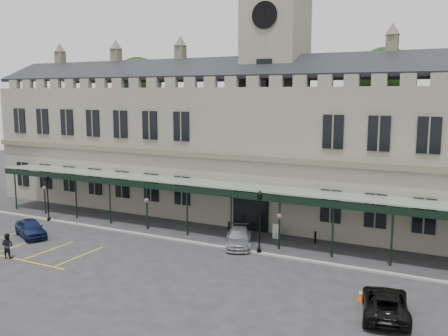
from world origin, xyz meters
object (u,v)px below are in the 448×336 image
at_px(clock_tower, 275,75).
at_px(car_van, 386,303).
at_px(sign_board, 276,232).
at_px(lamp_post_mid, 260,216).
at_px(lamp_post_left, 48,193).
at_px(car_left_a, 31,228).
at_px(traffic_cone, 362,295).
at_px(car_taxi, 239,238).
at_px(station_building, 274,149).
at_px(person_b, 7,246).

xyz_separation_m(clock_tower, car_van, (13.00, -16.80, -12.42)).
bearing_deg(sign_board, clock_tower, 123.11).
relative_size(lamp_post_mid, sign_board, 3.95).
xyz_separation_m(lamp_post_left, car_left_a, (2.63, -4.40, -1.86)).
height_order(traffic_cone, car_taxi, car_taxi).
bearing_deg(clock_tower, car_van, -52.27).
xyz_separation_m(station_building, sign_board, (2.85, -6.33, -5.88)).
height_order(car_left_a, car_van, car_left_a).
distance_m(clock_tower, traffic_cone, 23.10).
bearing_deg(car_van, lamp_post_left, -23.47).
height_order(sign_board, car_taxi, car_taxi).
relative_size(clock_tower, car_taxi, 5.51).
xyz_separation_m(station_building, car_van, (13.00, -16.71, -5.78)).
relative_size(traffic_cone, car_taxi, 0.16).
distance_m(traffic_cone, sign_board, 12.50).
bearing_deg(station_building, sign_board, -65.74).
bearing_deg(car_van, lamp_post_mid, -44.62).
bearing_deg(lamp_post_mid, clock_tower, 106.58).
distance_m(sign_board, car_left_a, 19.82).
relative_size(station_building, person_b, 33.62).
bearing_deg(car_taxi, sign_board, 34.74).
distance_m(car_left_a, person_b, 5.20).
bearing_deg(person_b, car_left_a, -71.92).
bearing_deg(car_left_a, clock_tower, -19.10).
bearing_deg(lamp_post_left, car_van, -11.40).
bearing_deg(lamp_post_mid, person_b, -149.84).
height_order(lamp_post_left, car_taxi, lamp_post_left).
bearing_deg(person_b, sign_board, -152.53).
xyz_separation_m(lamp_post_mid, car_van, (9.88, -6.30, -2.11)).
bearing_deg(lamp_post_mid, car_left_a, -165.98).
bearing_deg(lamp_post_mid, sign_board, 93.80).
bearing_deg(car_van, car_taxi, -43.35).
bearing_deg(lamp_post_mid, station_building, 106.71).
distance_m(car_left_a, car_van, 28.06).
bearing_deg(car_taxi, lamp_post_mid, -49.20).
relative_size(lamp_post_mid, car_taxi, 1.05).
distance_m(sign_board, person_b, 19.99).
relative_size(traffic_cone, sign_board, 0.59).
relative_size(clock_tower, sign_board, 20.76).
bearing_deg(lamp_post_mid, car_taxi, 155.12).
distance_m(clock_tower, car_taxi, 15.71).
height_order(clock_tower, lamp_post_left, clock_tower).
height_order(car_taxi, person_b, person_b).
relative_size(car_left_a, car_taxi, 0.94).
xyz_separation_m(car_left_a, person_b, (2.70, -4.44, 0.18)).
relative_size(lamp_post_left, lamp_post_mid, 0.92).
bearing_deg(clock_tower, car_taxi, -84.00).
relative_size(lamp_post_left, traffic_cone, 6.15).
bearing_deg(clock_tower, car_left_a, -134.96).
xyz_separation_m(clock_tower, car_taxi, (1.00, -9.51, -12.46)).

